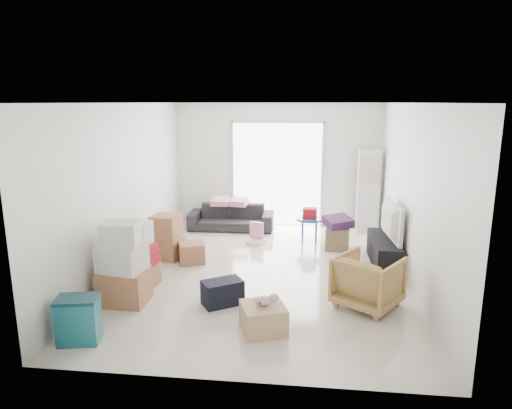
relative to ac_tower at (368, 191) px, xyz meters
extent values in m
cube|color=silver|center=(-1.95, -2.65, -0.99)|extent=(4.50, 6.00, 0.24)
cube|color=white|center=(-1.95, -2.65, 1.95)|extent=(4.50, 6.00, 0.24)
cube|color=white|center=(-1.95, 0.47, 0.48)|extent=(4.50, 0.24, 2.70)
cube|color=white|center=(-1.95, -5.77, 0.48)|extent=(4.50, 0.24, 2.70)
cube|color=white|center=(-4.32, -2.65, 0.48)|extent=(0.24, 6.00, 2.70)
cube|color=white|center=(0.42, -2.65, 0.48)|extent=(0.24, 6.00, 2.70)
cube|color=white|center=(-1.95, 0.33, 0.27)|extent=(2.00, 0.01, 2.30)
cube|color=silver|center=(-2.95, 0.32, 0.27)|extent=(0.06, 0.04, 2.30)
cube|color=silver|center=(-0.95, 0.32, 0.27)|extent=(0.06, 0.04, 2.30)
cube|color=silver|center=(-1.95, 0.32, 1.42)|extent=(2.10, 0.04, 0.06)
cube|color=silver|center=(0.00, 0.00, 0.00)|extent=(0.45, 0.30, 1.75)
cube|color=black|center=(0.05, -2.04, -0.65)|extent=(0.41, 1.37, 0.46)
imported|color=black|center=(0.05, -2.04, -0.35)|extent=(0.72, 1.15, 0.14)
imported|color=#26252B|center=(-2.91, -0.15, -0.52)|extent=(1.83, 0.56, 0.71)
cube|color=#C18C98|center=(-3.14, -0.18, -0.10)|extent=(0.44, 0.35, 0.13)
cube|color=#C18C98|center=(-2.72, -0.19, -0.10)|extent=(0.42, 0.36, 0.12)
imported|color=#AB894C|center=(-0.43, -3.75, -0.48)|extent=(1.04, 1.03, 0.79)
cube|color=#196069|center=(-3.85, -5.08, -0.75)|extent=(0.51, 0.40, 0.25)
cube|color=#196069|center=(-3.85, -5.08, -0.50)|extent=(0.51, 0.40, 0.25)
cube|color=#0C333D|center=(-3.85, -5.08, -0.35)|extent=(0.53, 0.42, 0.04)
cube|color=#9A6845|center=(-3.75, -4.01, -0.64)|extent=(0.64, 0.54, 0.47)
cube|color=white|center=(-3.75, -4.01, -0.22)|extent=(0.65, 0.56, 0.37)
cube|color=white|center=(-3.75, -4.01, 0.12)|extent=(0.52, 0.47, 0.31)
cube|color=#9A6845|center=(-3.75, -3.43, -0.70)|extent=(0.54, 0.54, 0.36)
cube|color=red|center=(-3.75, -3.43, -0.44)|extent=(0.59, 0.44, 0.16)
cube|color=red|center=(-3.75, -3.43, -0.29)|extent=(0.54, 0.38, 0.14)
cube|color=white|center=(-3.75, -3.43, -0.05)|extent=(0.40, 0.38, 0.34)
cube|color=#9A6845|center=(-3.72, -2.15, -0.69)|extent=(0.62, 0.56, 0.38)
cube|color=#9A6845|center=(-3.72, -2.15, -0.29)|extent=(0.52, 0.52, 0.41)
cube|color=#9A6845|center=(-3.23, -2.32, -0.70)|extent=(0.54, 0.54, 0.35)
cube|color=black|center=(-2.39, -3.91, -0.70)|extent=(0.62, 0.56, 0.34)
cube|color=olive|center=(-0.69, -1.28, -0.66)|extent=(0.47, 0.47, 0.42)
cube|color=#462051|center=(-0.69, -1.28, -0.38)|extent=(0.61, 0.61, 0.14)
cylinder|color=#164FB3|center=(-1.22, -0.80, -0.43)|extent=(0.54, 0.54, 0.04)
cylinder|color=#164FB3|center=(-1.08, -0.67, -0.66)|extent=(0.04, 0.04, 0.42)
cylinder|color=#164FB3|center=(-1.35, -0.67, -0.66)|extent=(0.04, 0.04, 0.42)
cylinder|color=#164FB3|center=(-1.35, -0.94, -0.66)|extent=(0.04, 0.04, 0.42)
cylinder|color=#164FB3|center=(-1.08, -0.94, -0.66)|extent=(0.04, 0.04, 0.42)
cube|color=red|center=(-1.22, -0.80, -0.31)|extent=(0.28, 0.22, 0.20)
cube|color=silver|center=(-2.25, -1.16, -0.84)|extent=(0.38, 0.36, 0.08)
cube|color=pink|center=(-2.25, -1.05, -0.63)|extent=(0.28, 0.14, 0.34)
cube|color=tan|center=(-1.77, -4.59, -0.71)|extent=(0.64, 0.64, 0.33)
ellipsoid|color=#B2ADA8|center=(-1.77, -4.59, -0.48)|extent=(0.21, 0.15, 0.11)
cube|color=red|center=(-1.77, -4.59, -0.48)|extent=(0.18, 0.16, 0.03)
sphere|color=#B2ADA8|center=(-1.64, -4.56, -0.45)|extent=(0.11, 0.11, 0.11)
camera|label=1|loc=(-1.28, -9.63, 1.84)|focal=32.00mm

